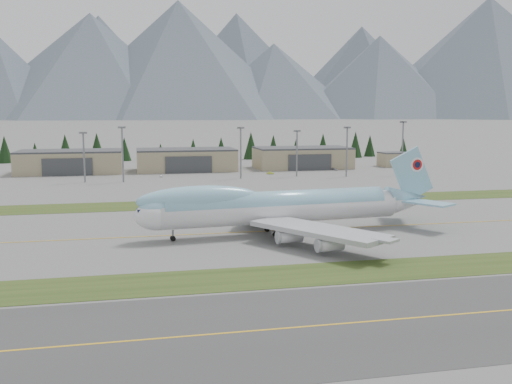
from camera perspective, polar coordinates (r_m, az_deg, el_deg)
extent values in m
plane|color=#61615F|center=(141.86, 4.52, -3.78)|extent=(7000.00, 7000.00, 0.00)
cube|color=#314117|center=(107.03, 10.36, -7.82)|extent=(400.00, 14.00, 0.08)
cube|color=#314117|center=(184.73, 0.56, -0.99)|extent=(400.00, 18.00, 0.08)
cube|color=#343434|center=(86.42, 16.52, -11.91)|extent=(400.00, 32.00, 0.04)
cube|color=gold|center=(141.86, 4.52, -3.78)|extent=(400.00, 0.40, 0.02)
cube|color=gold|center=(86.42, 16.52, -11.91)|extent=(400.00, 0.40, 0.02)
cylinder|color=white|center=(135.98, 2.53, -1.69)|extent=(58.62, 12.19, 6.76)
cylinder|color=#87C3DE|center=(135.43, 2.12, -1.19)|extent=(54.43, 11.28, 6.24)
ellipsoid|color=white|center=(129.14, -9.73, -2.32)|extent=(11.40, 7.74, 6.76)
ellipsoid|color=#87C3DE|center=(128.92, -9.74, -1.77)|extent=(9.55, 6.55, 5.73)
ellipsoid|color=#87C3DE|center=(130.14, -5.67, -0.72)|extent=(29.12, 8.41, 6.24)
cube|color=#0C1433|center=(128.49, -11.35, -1.80)|extent=(2.47, 2.90, 1.35)
cone|color=white|center=(151.02, 14.87, -0.98)|extent=(13.05, 7.77, 6.63)
cone|color=#87C3DE|center=(150.83, 14.89, -0.51)|extent=(11.96, 7.08, 6.03)
cube|color=#87C3DE|center=(150.66, 15.30, 1.70)|extent=(12.60, 1.80, 14.36)
cylinder|color=white|center=(151.44, 15.65, 2.67)|extent=(3.75, 0.56, 3.74)
cylinder|color=red|center=(151.53, 15.63, 2.67)|extent=(2.71, 0.46, 2.70)
cylinder|color=#0C1433|center=(151.61, 15.61, 2.68)|extent=(1.57, 0.35, 1.56)
cube|color=#87C3DE|center=(157.25, 14.31, -0.38)|extent=(9.72, 12.87, 0.48)
cube|color=#87C3DE|center=(146.91, 16.86, -1.05)|extent=(11.17, 13.03, 0.48)
cube|color=#ABAEB3|center=(152.95, 1.07, -1.30)|extent=(21.12, 32.60, 1.04)
cube|color=#ABAEB3|center=(121.43, 6.21, -3.81)|extent=(25.42, 31.49, 1.04)
cylinder|color=white|center=(147.94, -0.18, -2.40)|extent=(5.63, 3.10, 2.60)
cylinder|color=white|center=(158.54, 0.55, -1.69)|extent=(5.63, 3.10, 2.60)
cylinder|color=white|center=(123.84, 3.39, -4.48)|extent=(5.63, 3.10, 2.60)
cylinder|color=white|center=(117.08, 7.42, -5.27)|extent=(5.63, 3.10, 2.60)
cylinder|color=slate|center=(130.51, -8.31, -4.32)|extent=(0.50, 0.50, 2.50)
cylinder|color=slate|center=(139.22, 1.47, -3.41)|extent=(0.63, 0.63, 2.70)
cylinder|color=slate|center=(133.46, 2.34, -3.92)|extent=(0.63, 0.63, 2.70)
cylinder|color=slate|center=(140.96, 3.48, -3.28)|extent=(0.63, 0.63, 2.70)
cylinder|color=slate|center=(135.27, 4.42, -3.78)|extent=(0.63, 0.63, 2.70)
cylinder|color=black|center=(130.25, -8.28, -4.65)|extent=(1.17, 0.47, 1.14)
cylinder|color=black|center=(131.06, -8.34, -4.57)|extent=(1.17, 0.47, 1.14)
cylinder|color=black|center=(139.37, 1.47, -3.71)|extent=(1.29, 0.63, 1.25)
cylinder|color=black|center=(133.61, 2.34, -4.23)|extent=(1.29, 0.63, 1.25)
cylinder|color=black|center=(141.10, 3.48, -3.57)|extent=(1.29, 0.63, 1.25)
cylinder|color=black|center=(135.42, 4.42, -4.08)|extent=(1.29, 0.63, 1.25)
cube|color=gray|center=(285.70, -18.06, 2.83)|extent=(48.00, 26.00, 10.00)
cube|color=#383B3E|center=(285.30, -18.11, 3.91)|extent=(48.00, 26.00, 0.80)
cube|color=#383B3E|center=(272.62, -18.34, 2.38)|extent=(22.08, 0.60, 8.00)
cube|color=gray|center=(285.16, -7.00, 3.16)|extent=(48.00, 26.00, 10.00)
cube|color=#383B3E|center=(284.76, -7.01, 4.24)|extent=(48.00, 26.00, 0.80)
cube|color=#383B3E|center=(272.05, -6.74, 2.72)|extent=(22.08, 0.60, 8.00)
cube|color=gray|center=(296.44, 4.65, 3.38)|extent=(48.00, 26.00, 10.00)
cube|color=#383B3E|center=(296.05, 4.67, 4.42)|extent=(48.00, 26.00, 0.80)
cube|color=#383B3E|center=(283.86, 5.42, 2.96)|extent=(22.08, 0.60, 8.00)
cube|color=gray|center=(312.72, 13.58, 3.14)|extent=(14.00, 12.00, 7.00)
cube|color=#383B3E|center=(312.43, 13.61, 3.84)|extent=(14.00, 12.00, 0.60)
cylinder|color=slate|center=(244.82, -16.81, 3.25)|extent=(0.70, 0.70, 20.02)
cube|color=slate|center=(244.23, -16.91, 5.69)|extent=(3.20, 3.20, 0.80)
cylinder|color=slate|center=(241.75, -13.19, 3.58)|extent=(0.70, 0.70, 22.16)
cube|color=slate|center=(241.17, -13.28, 6.30)|extent=(3.20, 3.20, 0.80)
cylinder|color=slate|center=(248.30, -1.54, 3.84)|extent=(0.70, 0.70, 21.60)
cube|color=slate|center=(247.73, -1.55, 6.42)|extent=(3.20, 3.20, 0.80)
cylinder|color=slate|center=(257.34, 4.11, 3.79)|extent=(0.70, 0.70, 20.00)
cube|color=slate|center=(256.78, 4.13, 6.11)|extent=(3.20, 3.20, 0.80)
cylinder|color=slate|center=(258.68, 9.07, 3.91)|extent=(0.70, 0.70, 21.58)
cube|color=slate|center=(258.13, 9.12, 6.39)|extent=(3.20, 3.20, 0.80)
cylinder|color=slate|center=(270.56, 14.43, 4.18)|extent=(0.70, 0.70, 23.90)
cube|color=slate|center=(270.06, 14.52, 6.79)|extent=(3.20, 3.20, 0.80)
imported|color=white|center=(258.44, -9.47, 1.49)|extent=(1.25, 3.04, 1.03)
imported|color=#A8C030|center=(266.13, 1.45, 1.79)|extent=(3.57, 1.98, 1.12)
imported|color=#99999D|center=(286.68, 7.89, 2.16)|extent=(2.51, 4.11, 1.11)
cone|color=black|center=(353.84, -23.83, 3.93)|extent=(8.72, 8.72, 15.56)
cone|color=black|center=(353.06, -21.22, 3.72)|extent=(6.40, 6.40, 11.43)
cone|color=black|center=(346.88, -18.53, 4.18)|extent=(9.10, 9.10, 16.25)
cone|color=black|center=(349.46, -15.62, 4.36)|extent=(9.35, 9.35, 16.69)
cone|color=black|center=(347.49, -13.02, 4.21)|extent=(7.85, 7.85, 14.02)
cone|color=black|center=(348.51, -9.51, 4.00)|extent=(5.70, 5.70, 10.17)
cone|color=black|center=(344.51, -6.29, 4.25)|extent=(7.24, 7.24, 12.92)
cone|color=black|center=(348.01, -3.50, 4.39)|extent=(7.69, 7.69, 13.72)
cone|color=black|center=(351.06, -0.51, 4.68)|extent=(9.39, 9.39, 16.77)
cone|color=black|center=(356.59, 1.75, 4.56)|extent=(8.24, 8.24, 14.71)
cone|color=black|center=(362.60, 4.01, 4.37)|extent=(6.59, 6.59, 11.76)
cone|color=black|center=(363.07, 6.71, 4.63)|extent=(8.66, 8.66, 15.46)
cone|color=black|center=(369.63, 9.91, 4.71)|extent=(9.26, 9.26, 16.54)
cone|color=black|center=(379.81, 11.31, 4.57)|extent=(7.85, 7.85, 14.01)
cone|color=black|center=(382.46, 14.53, 4.33)|extent=(6.62, 6.62, 11.82)
cone|color=#4A5663|center=(2430.56, -16.10, 11.97)|extent=(976.13, 976.13, 416.88)
cone|color=silver|center=(2442.98, -16.22, 14.90)|extent=(370.93, 370.93, 166.75)
cone|color=#4A5663|center=(2446.02, -7.70, 12.94)|extent=(1058.90, 1058.90, 481.18)
cone|color=silver|center=(2462.71, -7.76, 16.29)|extent=(402.38, 402.38, 192.47)
cone|color=#4A5663|center=(2484.73, 1.78, 11.02)|extent=(772.08, 772.08, 315.68)
cone|color=silver|center=(2491.44, 1.79, 13.19)|extent=(293.39, 293.39, 126.27)
cone|color=#4A5663|center=(2563.65, 12.19, 11.15)|extent=(815.75, 815.75, 351.50)
cone|color=silver|center=(2571.84, 12.26, 13.50)|extent=(309.98, 309.98, 140.60)
cone|color=#4A5663|center=(2789.16, 22.10, 12.30)|extent=(1212.97, 1212.97, 527.40)
cone|color=silver|center=(2806.91, 22.28, 15.51)|extent=(460.93, 460.93, 210.96)
cone|color=#4A5663|center=(3045.47, -15.32, 11.97)|extent=(1007.60, 1007.60, 503.80)
cone|color=silver|center=(3059.03, -15.42, 14.60)|extent=(403.04, 403.04, 221.67)
cone|color=#4A5663|center=(3090.09, -1.95, 12.51)|extent=(1078.38, 1078.38, 539.19)
cone|color=silver|center=(3105.50, -1.96, 15.29)|extent=(431.35, 431.35, 237.24)
cone|color=#4A5663|center=(3283.85, 10.43, 11.72)|extent=(986.15, 986.15, 493.08)
cone|color=silver|center=(3295.87, 10.50, 14.11)|extent=(394.46, 394.46, 216.95)
cone|color=#4A5663|center=(3606.29, 20.96, 10.84)|extent=(949.34, 949.34, 474.67)
cone|color=silver|center=(3616.40, 21.07, 12.94)|extent=(379.74, 379.74, 208.86)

